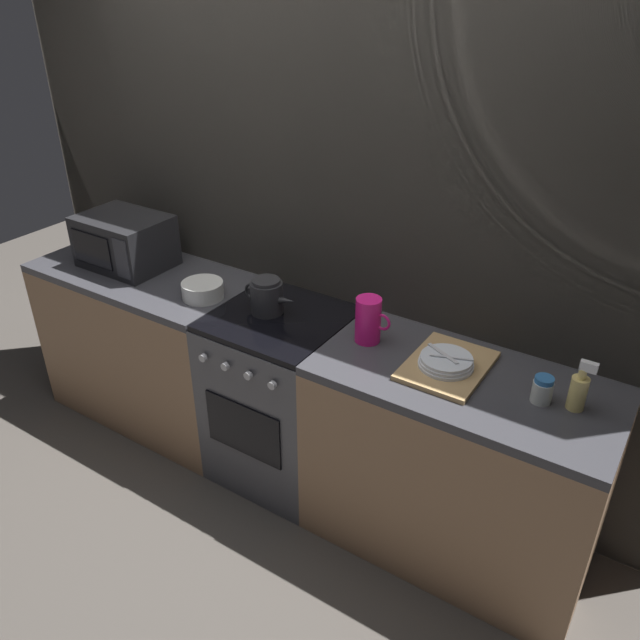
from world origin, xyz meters
name	(u,v)px	position (x,y,z in m)	size (l,w,h in m)	color
ground_plane	(285,465)	(0.00, 0.00, 0.00)	(8.00, 8.00, 0.00)	#47423D
back_wall	(318,233)	(0.00, 0.32, 1.20)	(3.60, 0.05, 2.40)	#A39989
counter_left	(152,344)	(-0.90, 0.00, 0.45)	(1.20, 0.60, 0.90)	#997251
stove_unit	(282,396)	(0.00, 0.00, 0.45)	(0.60, 0.63, 0.90)	#4C4C51
counter_right	(454,465)	(0.90, 0.00, 0.45)	(1.20, 0.60, 0.90)	#997251
microwave	(125,241)	(-1.01, 0.02, 1.04)	(0.46, 0.35, 0.27)	black
kettle	(267,296)	(-0.07, 0.01, 0.98)	(0.28, 0.15, 0.17)	#262628
mixing_bowl	(203,290)	(-0.42, -0.05, 0.94)	(0.20, 0.20, 0.08)	silver
pitcher	(368,320)	(0.44, 0.04, 1.00)	(0.16, 0.11, 0.20)	#E5197A
dish_pile	(447,364)	(0.81, 0.02, 0.92)	(0.30, 0.40, 0.07)	tan
spice_jar	(542,390)	(1.19, 0.01, 0.95)	(0.08, 0.08, 0.10)	silver
spray_bottle	(579,390)	(1.30, 0.04, 0.98)	(0.08, 0.06, 0.20)	#E5CC72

